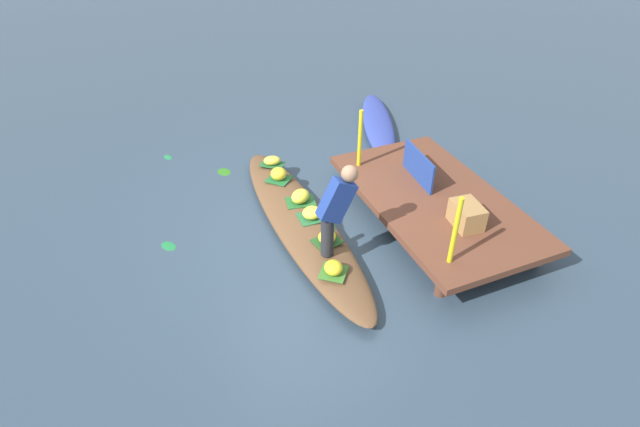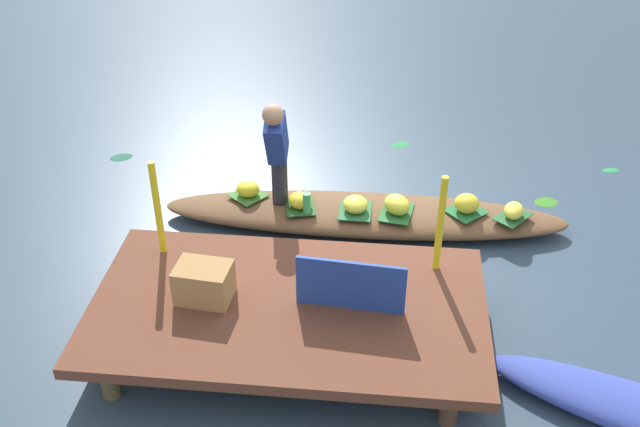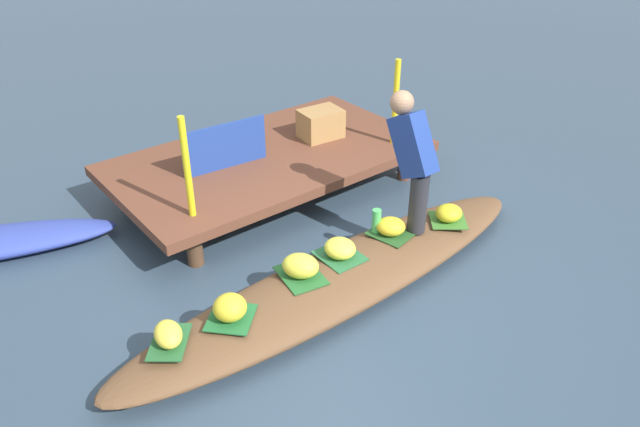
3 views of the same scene
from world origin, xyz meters
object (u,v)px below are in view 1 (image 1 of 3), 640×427
object	(u,v)px
vendor_person	(336,207)
produce_crate	(467,215)
banana_bunch_2	(327,237)
vendor_boat	(302,223)
water_bottle	(332,229)
banana_bunch_1	(272,160)
banana_bunch_4	(334,268)
banana_bunch_0	(312,213)
banana_bunch_5	(279,174)
moored_boat	(378,124)
banana_bunch_3	(300,196)
market_banner	(418,166)

from	to	relation	value
vendor_person	produce_crate	world-z (taller)	vendor_person
banana_bunch_2	produce_crate	xyz separation A→B (m)	(0.57, 1.69, 0.25)
vendor_boat	water_bottle	bearing A→B (deg)	19.27
banana_bunch_1	vendor_person	xyz separation A→B (m)	(2.34, 0.05, 0.61)
banana_bunch_4	vendor_person	distance (m)	0.72
banana_bunch_0	banana_bunch_5	distance (m)	1.11
moored_boat	banana_bunch_3	size ratio (longest dim) A/B	9.22
banana_bunch_5	water_bottle	distance (m)	1.60
banana_bunch_2	banana_bunch_4	distance (m)	0.59
banana_bunch_1	market_banner	world-z (taller)	market_banner
banana_bunch_3	market_banner	bearing A→B (deg)	78.04
banana_bunch_0	banana_bunch_3	bearing A→B (deg)	-178.50
banana_bunch_4	banana_bunch_5	size ratio (longest dim) A/B	1.00
banana_bunch_1	market_banner	size ratio (longest dim) A/B	0.31
water_bottle	vendor_boat	bearing A→B (deg)	-159.92
banana_bunch_3	vendor_person	size ratio (longest dim) A/B	0.24
banana_bunch_3	banana_bunch_4	xyz separation A→B (m)	(1.54, -0.17, -0.02)
banana_bunch_1	vendor_person	size ratio (longest dim) A/B	0.22
banana_bunch_1	banana_bunch_0	bearing A→B (deg)	1.93
banana_bunch_2	water_bottle	xyz separation A→B (m)	(-0.08, 0.10, 0.03)
banana_bunch_2	banana_bunch_5	size ratio (longest dim) A/B	1.03
market_banner	vendor_boat	bearing A→B (deg)	-86.16
banana_bunch_0	banana_bunch_5	xyz separation A→B (m)	(-1.11, -0.10, 0.02)
banana_bunch_3	banana_bunch_5	size ratio (longest dim) A/B	1.20
vendor_boat	banana_bunch_1	world-z (taller)	banana_bunch_1
water_bottle	market_banner	size ratio (longest dim) A/B	0.26
banana_bunch_1	produce_crate	world-z (taller)	produce_crate
market_banner	banana_bunch_5	bearing A→B (deg)	-115.76
banana_bunch_5	moored_boat	bearing A→B (deg)	118.62
vendor_person	water_bottle	xyz separation A→B (m)	(-0.29, 0.09, -0.57)
moored_boat	vendor_person	xyz separation A→B (m)	(3.21, -2.35, 0.82)
banana_bunch_2	banana_bunch_3	distance (m)	0.97
market_banner	moored_boat	bearing A→B (deg)	169.31
banana_bunch_5	water_bottle	size ratio (longest dim) A/B	1.07
moored_boat	banana_bunch_2	world-z (taller)	banana_bunch_2
vendor_boat	moored_boat	world-z (taller)	vendor_boat
banana_bunch_0	banana_bunch_1	world-z (taller)	banana_bunch_0
banana_bunch_3	water_bottle	world-z (taller)	water_bottle
vendor_boat	banana_bunch_5	world-z (taller)	banana_bunch_5
banana_bunch_0	market_banner	bearing A→B (deg)	91.83
market_banner	produce_crate	distance (m)	1.18
vendor_boat	banana_bunch_4	bearing A→B (deg)	-3.44
banana_bunch_5	banana_bunch_0	bearing A→B (deg)	5.16
vendor_boat	water_bottle	xyz separation A→B (m)	(0.57, 0.21, 0.23)
banana_bunch_0	produce_crate	xyz separation A→B (m)	(1.13, 1.67, 0.25)
water_bottle	produce_crate	distance (m)	1.73
water_bottle	produce_crate	size ratio (longest dim) A/B	0.52
banana_bunch_1	vendor_person	world-z (taller)	vendor_person
banana_bunch_0	banana_bunch_2	world-z (taller)	banana_bunch_0
moored_boat	banana_bunch_4	xyz separation A→B (m)	(3.56, -2.52, 0.22)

